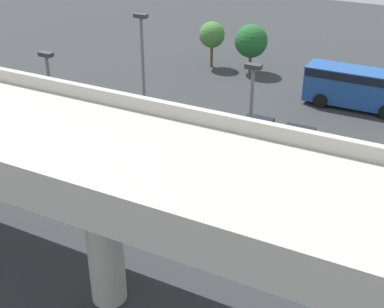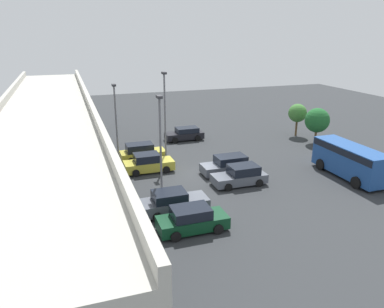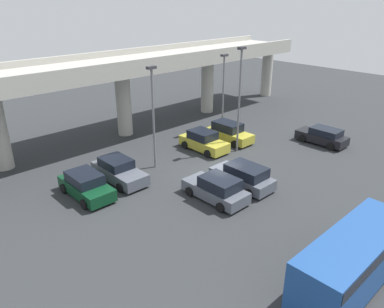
{
  "view_description": "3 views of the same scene",
  "coord_description": "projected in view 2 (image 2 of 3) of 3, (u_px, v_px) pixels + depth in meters",
  "views": [
    {
      "loc": [
        -10.29,
        24.69,
        14.78
      ],
      "look_at": [
        1.76,
        1.73,
        1.1
      ],
      "focal_mm": 50.0,
      "sensor_mm": 36.0,
      "label": 1
    },
    {
      "loc": [
        -28.42,
        10.65,
        12.02
      ],
      "look_at": [
        -0.52,
        1.18,
        2.29
      ],
      "focal_mm": 35.0,
      "sensor_mm": 36.0,
      "label": 2
    },
    {
      "loc": [
        -18.34,
        -16.51,
        12.11
      ],
      "look_at": [
        -0.15,
        2.76,
        0.86
      ],
      "focal_mm": 35.0,
      "sensor_mm": 36.0,
      "label": 3
    }
  ],
  "objects": [
    {
      "name": "ground_plane",
      "position": [
        203.0,
        176.0,
        32.57
      ],
      "size": [
        93.87,
        93.87,
        0.0
      ],
      "primitive_type": "plane",
      "color": "#2D3033"
    },
    {
      "name": "parked_car_3",
      "position": [
        228.0,
        165.0,
        32.92
      ],
      "size": [
        2.15,
        4.48,
        1.62
      ],
      "rotation": [
        0.0,
        0.0,
        1.57
      ],
      "color": "#515660",
      "rests_on": "ground_plane"
    },
    {
      "name": "lamp_post_by_overpass",
      "position": [
        116.0,
        115.0,
        35.73
      ],
      "size": [
        0.7,
        0.35,
        7.31
      ],
      "color": "slate",
      "rests_on": "ground_plane"
    },
    {
      "name": "shuttle_bus",
      "position": [
        350.0,
        159.0,
        31.82
      ],
      "size": [
        7.27,
        2.54,
        2.78
      ],
      "color": "#1E478C",
      "rests_on": "ground_plane"
    },
    {
      "name": "tree_front_left",
      "position": [
        317.0,
        120.0,
        41.23
      ],
      "size": [
        2.7,
        2.7,
        3.98
      ],
      "color": "brown",
      "rests_on": "ground_plane"
    },
    {
      "name": "parked_car_6",
      "position": [
        185.0,
        134.0,
        43.05
      ],
      "size": [
        2.03,
        4.36,
        1.47
      ],
      "rotation": [
        0.0,
        0.0,
        1.57
      ],
      "color": "black",
      "rests_on": "ground_plane"
    },
    {
      "name": "parked_car_1",
      "position": [
        173.0,
        202.0,
        25.83
      ],
      "size": [
        2.11,
        4.69,
        1.59
      ],
      "rotation": [
        0.0,
        0.0,
        -1.57
      ],
      "color": "#515660",
      "rests_on": "ground_plane"
    },
    {
      "name": "lamp_post_near_aisle",
      "position": [
        160.0,
        138.0,
        27.57
      ],
      "size": [
        0.7,
        0.35,
        7.64
      ],
      "color": "slate",
      "rests_on": "ground_plane"
    },
    {
      "name": "parked_car_4",
      "position": [
        148.0,
        163.0,
        33.37
      ],
      "size": [
        2.09,
        4.39,
        1.67
      ],
      "rotation": [
        0.0,
        0.0,
        -1.57
      ],
      "color": "gold",
      "rests_on": "ground_plane"
    },
    {
      "name": "parked_car_0",
      "position": [
        192.0,
        220.0,
        23.45
      ],
      "size": [
        2.12,
        4.43,
        1.59
      ],
      "rotation": [
        0.0,
        0.0,
        -1.57
      ],
      "color": "#0C381E",
      "rests_on": "ground_plane"
    },
    {
      "name": "highway_overpass",
      "position": [
        48.0,
        121.0,
        27.07
      ],
      "size": [
        45.17,
        6.34,
        7.34
      ],
      "color": "#ADAAA0",
      "rests_on": "ground_plane"
    },
    {
      "name": "parked_car_5",
      "position": [
        142.0,
        152.0,
        36.23
      ],
      "size": [
        2.01,
        4.32,
        1.7
      ],
      "rotation": [
        0.0,
        0.0,
        -1.57
      ],
      "color": "gold",
      "rests_on": "ground_plane"
    },
    {
      "name": "parked_car_2",
      "position": [
        240.0,
        176.0,
        30.57
      ],
      "size": [
        2.16,
        4.42,
        1.61
      ],
      "rotation": [
        0.0,
        0.0,
        1.57
      ],
      "color": "#515660",
      "rests_on": "ground_plane"
    },
    {
      "name": "tree_front_centre",
      "position": [
        298.0,
        113.0,
        44.21
      ],
      "size": [
        2.16,
        2.16,
        3.85
      ],
      "color": "brown",
      "rests_on": "ground_plane"
    },
    {
      "name": "lamp_post_mid_lot",
      "position": [
        165.0,
        111.0,
        34.37
      ],
      "size": [
        0.7,
        0.35,
        8.54
      ],
      "color": "slate",
      "rests_on": "ground_plane"
    }
  ]
}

